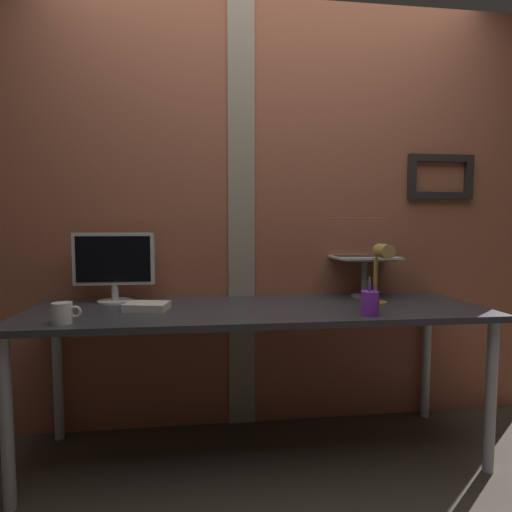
{
  "coord_description": "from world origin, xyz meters",
  "views": [
    {
      "loc": [
        -0.36,
        -1.93,
        1.16
      ],
      "look_at": [
        -0.1,
        0.13,
        1.01
      ],
      "focal_mm": 28.1,
      "sensor_mm": 36.0,
      "label": 1
    }
  ],
  "objects_px": {
    "desk_lamp": "(380,268)",
    "pen_cup": "(370,303)",
    "monitor": "(114,263)",
    "coffee_mug": "(63,313)",
    "laptop": "(360,247)"
  },
  "relations": [
    {
      "from": "monitor",
      "to": "pen_cup",
      "type": "distance_m",
      "value": 1.31
    },
    {
      "from": "laptop",
      "to": "pen_cup",
      "type": "bearing_deg",
      "value": -106.35
    },
    {
      "from": "pen_cup",
      "to": "coffee_mug",
      "type": "distance_m",
      "value": 1.33
    },
    {
      "from": "pen_cup",
      "to": "coffee_mug",
      "type": "bearing_deg",
      "value": 180.0
    },
    {
      "from": "desk_lamp",
      "to": "pen_cup",
      "type": "bearing_deg",
      "value": -125.02
    },
    {
      "from": "monitor",
      "to": "coffee_mug",
      "type": "height_order",
      "value": "monitor"
    },
    {
      "from": "desk_lamp",
      "to": "coffee_mug",
      "type": "relative_size",
      "value": 2.67
    },
    {
      "from": "laptop",
      "to": "pen_cup",
      "type": "xyz_separation_m",
      "value": [
        -0.16,
        -0.54,
        -0.23
      ]
    },
    {
      "from": "laptop",
      "to": "coffee_mug",
      "type": "distance_m",
      "value": 1.6
    },
    {
      "from": "coffee_mug",
      "to": "laptop",
      "type": "bearing_deg",
      "value": 19.93
    },
    {
      "from": "desk_lamp",
      "to": "coffee_mug",
      "type": "xyz_separation_m",
      "value": [
        -1.46,
        -0.19,
        -0.15
      ]
    },
    {
      "from": "monitor",
      "to": "laptop",
      "type": "height_order",
      "value": "laptop"
    },
    {
      "from": "monitor",
      "to": "desk_lamp",
      "type": "height_order",
      "value": "monitor"
    },
    {
      "from": "monitor",
      "to": "coffee_mug",
      "type": "distance_m",
      "value": 0.5
    },
    {
      "from": "laptop",
      "to": "coffee_mug",
      "type": "height_order",
      "value": "laptop"
    }
  ]
}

